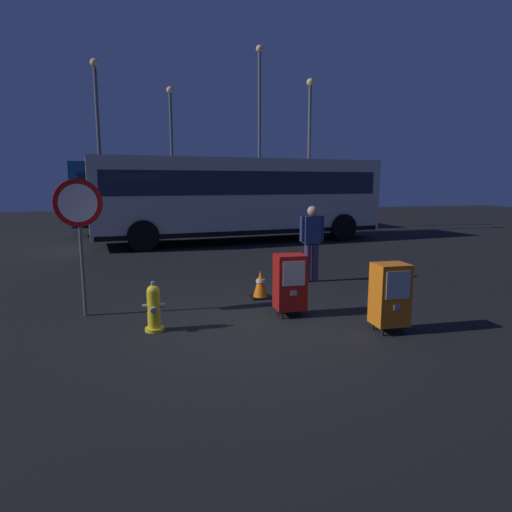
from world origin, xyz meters
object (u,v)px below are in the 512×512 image
Objects in this scene: newspaper_box_secondary at (390,294)px; traffic_cone at (260,284)px; street_light_near_right at (309,144)px; stop_sign at (79,219)px; pedestrian at (312,239)px; bus_far at (198,193)px; street_light_far_right at (98,136)px; street_light_far_left at (172,147)px; bus_near at (240,195)px; street_light_near_left at (259,127)px; fire_hydrant at (154,308)px; newspaper_box_primary at (290,282)px.

traffic_cone is (-1.36, 2.31, -0.31)m from newspaper_box_secondary.
traffic_cone is 0.08× the size of street_light_near_right.
stop_sign is 4.81m from pedestrian.
pedestrian is at bearing -85.40° from bus_far.
newspaper_box_secondary is 0.46× the size of stop_sign.
newspaper_box_secondary reaches higher than traffic_cone.
pedestrian is 0.16× the size of bus_far.
street_light_far_right is at bearing 110.31° from traffic_cone.
street_light_near_right is 6.42m from street_light_far_left.
street_light_near_left is (1.68, 3.83, 2.92)m from bus_near.
street_light_near_left is (2.89, 11.93, 4.37)m from traffic_cone.
street_light_far_left reaches higher than bus_far.
bus_near is (1.21, 8.10, 1.45)m from traffic_cone.
street_light_near_left is (1.52, 14.24, 4.06)m from newspaper_box_secondary.
traffic_cone is 13.87m from street_light_far_left.
stop_sign is 11.14m from street_light_far_right.
street_light_near_right is at bearing -41.69° from street_light_near_left.
fire_hydrant is 0.73× the size of newspaper_box_secondary.
pedestrian is at bearing -96.08° from bus_near.
newspaper_box_primary is 1.92× the size of traffic_cone.
fire_hydrant reaches higher than traffic_cone.
pedestrian is at bearing -109.47° from street_light_near_right.
street_light_far_right is at bearing 112.29° from newspaper_box_secondary.
bus_near is at bearing 91.75° from pedestrian.
stop_sign is at bearing -98.73° from street_light_far_left.
fire_hydrant is 12.55m from street_light_far_right.
street_light_far_left reaches higher than newspaper_box_secondary.
stop_sign is at bearing -115.74° from street_light_near_left.
newspaper_box_primary is 0.15× the size of street_light_far_right.
stop_sign is at bearing -124.47° from bus_near.
pedestrian reaches higher than newspaper_box_secondary.
fire_hydrant is at bearing -100.88° from bus_far.
fire_hydrant is 2.47m from traffic_cone.
newspaper_box_primary is at bearing -85.49° from street_light_far_left.
stop_sign is 3.39m from traffic_cone.
street_light_near_left reaches higher than pedestrian.
newspaper_box_secondary is 0.16× the size of street_light_near_right.
street_light_near_right is (4.49, 11.54, 3.21)m from newspaper_box_primary.
street_light_near_right is (1.80, -1.60, -0.85)m from street_light_near_left.
bus_far is at bearing -49.11° from street_light_far_left.
fire_hydrant is 0.07× the size of bus_far.
fire_hydrant is at bearing -109.97° from street_light_near_left.
street_light_far_left reaches higher than stop_sign.
street_light_far_left reaches higher than street_light_near_right.
street_light_near_left reaches higher than street_light_far_right.
stop_sign is 0.34× the size of street_light_far_left.
newspaper_box_secondary is 0.16× the size of street_light_far_left.
pedestrian reaches higher than traffic_cone.
street_light_near_left is (4.87, 13.40, 4.28)m from fire_hydrant.
newspaper_box_secondary is at bearing -81.59° from street_light_far_left.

